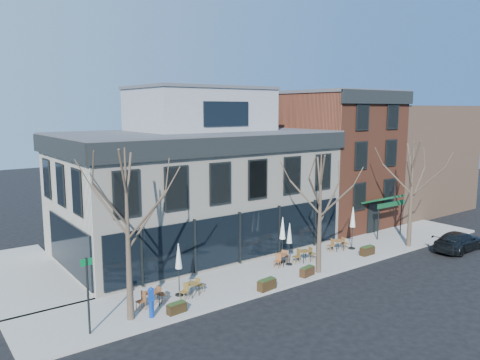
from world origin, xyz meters
TOP-DOWN VIEW (x-y plane):
  - ground at (0.00, 0.00)m, footprint 120.00×120.00m
  - sidewalk_front at (3.25, -2.15)m, footprint 33.50×4.70m
  - sidewalk_side at (-11.25, 6.00)m, footprint 4.50×12.00m
  - corner_building at (0.07, 5.07)m, footprint 18.39×10.39m
  - red_brick_building at (13.00, 4.98)m, footprint 8.20×11.78m
  - bg_building at (23.00, 6.00)m, footprint 12.00×12.00m
  - tree_corner at (-8.49, -3.20)m, footprint 3.93×3.98m
  - tree_mid at (3.01, -3.90)m, footprint 3.50×3.55m
  - tree_right at (12.01, -3.90)m, footprint 3.72×3.77m
  - sign_pole at (-10.50, -3.50)m, footprint 0.50×0.10m
  - parked_sedan at (14.24, -6.33)m, footprint 4.68×2.06m
  - call_box at (-7.66, -3.62)m, footprint 0.31×0.30m
  - cafe_set_0 at (-7.11, -2.48)m, footprint 1.71×0.77m
  - cafe_set_1 at (-4.86, -2.55)m, footprint 1.61×0.79m
  - cafe_set_3 at (2.05, -1.67)m, footprint 1.62×1.02m
  - cafe_set_4 at (3.65, -2.05)m, footprint 1.72×0.77m
  - cafe_set_5 at (7.14, -1.69)m, footprint 1.70×0.78m
  - umbrella_0 at (-5.36, -2.10)m, footprint 0.44×0.44m
  - umbrella_2 at (2.45, -1.29)m, footprint 0.46×0.46m
  - umbrella_3 at (2.49, -1.89)m, footprint 0.42×0.42m
  - umbrella_4 at (8.25, -1.97)m, footprint 0.47×0.47m
  - planter_0 at (-6.49, -3.90)m, footprint 0.96×0.45m
  - planter_1 at (-1.21, -4.20)m, footprint 1.12×0.55m
  - planter_2 at (2.01, -3.97)m, footprint 1.05×0.57m
  - planter_3 at (7.99, -3.50)m, footprint 1.08×0.43m

SIDE VIEW (x-z plane):
  - ground at x=0.00m, z-range 0.00..0.00m
  - sidewalk_front at x=3.25m, z-range 0.00..0.15m
  - sidewalk_side at x=-11.25m, z-range 0.00..0.15m
  - planter_0 at x=-6.49m, z-range 0.15..0.67m
  - planter_2 at x=2.01m, z-range 0.15..0.70m
  - planter_3 at x=7.99m, z-range 0.15..0.75m
  - planter_1 at x=-1.21m, z-range 0.15..0.75m
  - cafe_set_1 at x=-4.86m, z-range 0.16..0.99m
  - cafe_set_3 at x=2.05m, z-range 0.16..1.01m
  - cafe_set_5 at x=7.14m, z-range 0.16..1.03m
  - cafe_set_0 at x=-7.11m, z-range 0.16..1.04m
  - cafe_set_4 at x=3.65m, z-range 0.16..1.05m
  - parked_sedan at x=14.24m, z-range 0.00..1.34m
  - call_box at x=-7.66m, z-range 0.19..1.69m
  - umbrella_3 at x=2.49m, z-range 0.69..3.34m
  - sign_pole at x=-10.50m, z-range 0.37..3.77m
  - umbrella_0 at x=-5.36m, z-range 0.72..3.50m
  - umbrella_2 at x=2.45m, z-range 0.75..3.65m
  - umbrella_4 at x=8.25m, z-range 0.76..3.70m
  - tree_mid at x=3.01m, z-range 0.27..7.31m
  - tree_right at x=12.01m, z-range 0.28..7.76m
  - tree_corner at x=-8.49m, z-range 0.29..8.21m
  - corner_building at x=0.07m, z-range -0.83..10.27m
  - bg_building at x=23.00m, z-range 0.00..10.00m
  - red_brick_building at x=13.00m, z-range 0.05..11.22m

